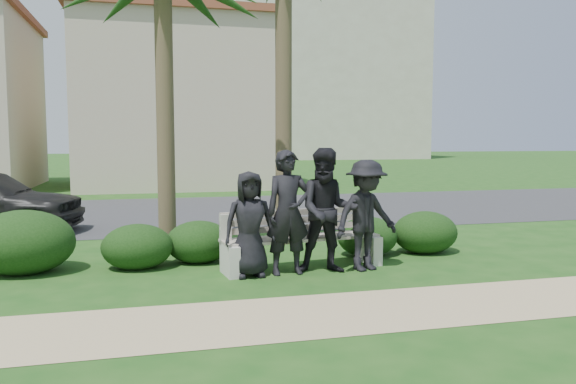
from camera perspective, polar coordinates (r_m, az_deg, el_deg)
The scene contains 15 objects.
ground at distance 8.49m, azimuth 1.73°, elevation -8.57°, with size 160.00×160.00×0.00m, color #1A4814.
footpath at distance 6.84m, azimuth 5.97°, elevation -12.05°, with size 30.00×1.60×0.01m, color tan.
asphalt_street at distance 16.21m, azimuth -6.05°, elevation -1.92°, with size 160.00×8.00×0.01m, color #2D2D30.
stucco_bldg_right at distance 26.00m, azimuth -11.51°, elevation 8.81°, with size 8.40×8.40×7.30m.
hotel_tower at distance 65.98m, azimuth 0.31°, elevation 15.26°, with size 26.00×18.00×37.30m.
park_bench at distance 8.94m, azimuth 1.46°, elevation -5.20°, with size 2.63×0.89×0.89m.
man_a at distance 8.37m, azimuth -3.94°, elevation -3.27°, with size 0.77×0.50×1.58m, color black.
man_b at distance 8.47m, azimuth 0.02°, elevation -2.10°, with size 0.69×0.45×1.89m, color black.
man_c at distance 8.60m, azimuth 4.04°, elevation -1.89°, with size 0.93×0.73×1.92m, color black.
man_d at distance 8.82m, azimuth 7.93°, elevation -2.36°, with size 1.12×0.64×1.73m, color black.
hedge_a at distance 9.53m, azimuth -25.32°, elevation -4.47°, with size 1.54×1.27×1.00m, color black.
hedge_b at distance 9.26m, azimuth -15.07°, elevation -5.26°, with size 1.12×0.93×0.73m, color black.
hedge_c at distance 9.52m, azimuth -9.06°, elevation -4.90°, with size 1.10×0.91×0.72m, color black.
hedge_e at distance 10.03m, azimuth 8.08°, elevation -4.39°, with size 1.09×0.90×0.71m, color black.
hedge_f at distance 10.48m, azimuth 13.76°, elevation -3.89°, with size 1.19×0.98×0.78m, color black.
Camera 1 is at (-2.26, -7.92, 2.04)m, focal length 35.00 mm.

